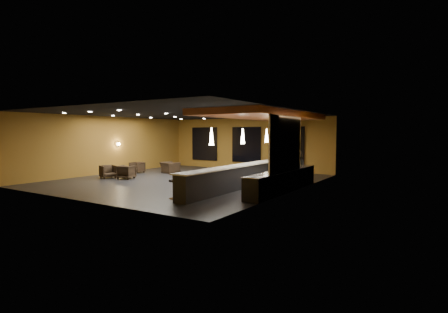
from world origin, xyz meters
The scene contains 35 objects.
floor centered at (0.00, 0.00, -0.05)m, with size 12.00×13.00×0.10m, color black.
ceiling centered at (0.00, 0.00, 3.55)m, with size 12.00×13.00×0.10m, color black.
wall_back centered at (0.00, 6.55, 1.75)m, with size 12.00×0.10×3.50m, color brown.
wall_front centered at (0.00, -6.55, 1.75)m, with size 12.00×0.10×3.50m, color brown.
wall_left centered at (-6.05, 0.00, 1.75)m, with size 0.10×13.00×3.50m, color brown.
wall_right centered at (6.05, 0.00, 1.75)m, with size 0.10×13.00×3.50m, color brown.
wood_soffit centered at (4.00, 1.00, 3.36)m, with size 3.60×8.00×0.28m, color brown.
window_left centered at (-3.50, 6.44, 1.70)m, with size 2.20×0.06×2.40m, color black.
window_center centered at (0.00, 6.44, 1.70)m, with size 2.20×0.06×2.40m, color black.
window_right centered at (3.00, 6.44, 1.70)m, with size 2.20×0.06×2.40m, color black.
tile_backsplash centered at (5.96, -1.00, 2.00)m, with size 0.06×3.20×2.40m, color white.
bar_counter centered at (3.65, -1.00, 0.50)m, with size 0.60×8.00×1.00m, color black.
bar_top centered at (3.65, -1.00, 1.02)m, with size 0.78×8.10×0.05m, color white.
prep_counter centered at (5.65, -0.50, 0.43)m, with size 0.70×6.00×0.86m, color black.
prep_top centered at (5.65, -0.50, 0.89)m, with size 0.72×6.00×0.03m, color silver.
wall_shelf_lower centered at (5.82, -1.20, 1.60)m, with size 0.30×1.50×0.03m, color silver.
wall_shelf_upper centered at (5.82, -1.20, 2.05)m, with size 0.30×1.50×0.03m, color silver.
column centered at (3.65, 3.60, 1.75)m, with size 0.60×0.60×3.50m, color brown.
wall_sconce centered at (-5.88, 0.50, 1.80)m, with size 0.22×0.22×0.22m, color #FFE5B2.
pendant_0 centered at (3.65, -3.00, 2.35)m, with size 0.20×0.20×0.70m, color white.
pendant_1 centered at (3.65, -0.50, 2.35)m, with size 0.20×0.20×0.70m, color white.
pendant_2 centered at (3.65, 2.00, 2.35)m, with size 0.20×0.20×0.70m, color white.
staff_a centered at (4.15, 1.70, 0.78)m, with size 0.57×0.37×1.55m, color black.
staff_b centered at (4.50, 2.16, 0.92)m, with size 0.90×0.70×1.85m, color black.
staff_c centered at (5.25, 2.35, 0.80)m, with size 0.78×0.51×1.61m, color black.
armchair_a centered at (-4.25, -1.64, 0.36)m, with size 0.76×0.79×0.72m, color black.
armchair_b centered at (-3.14, -1.33, 0.37)m, with size 0.79×0.82×0.74m, color black.
armchair_c centered at (-4.81, 1.04, 0.34)m, with size 0.72×0.74×0.68m, color black.
armchair_d centered at (-3.00, 2.06, 0.34)m, with size 1.04×0.91×0.68m, color black.
bar_stool_0 centered at (2.88, -4.41, 0.47)m, with size 0.37×0.37×0.74m.
bar_stool_1 centered at (2.73, -2.92, 0.48)m, with size 0.38×0.38×0.74m.
bar_stool_2 centered at (2.90, -1.57, 0.50)m, with size 0.40×0.40×0.78m.
bar_stool_3 centered at (2.73, -0.35, 0.46)m, with size 0.37×0.37×0.72m.
bar_stool_4 centered at (2.73, 1.09, 0.55)m, with size 0.44×0.44×0.87m.
bar_stool_5 centered at (2.81, 2.36, 0.53)m, with size 0.42×0.42×0.82m.
Camera 1 is at (11.50, -14.35, 2.49)m, focal length 28.00 mm.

